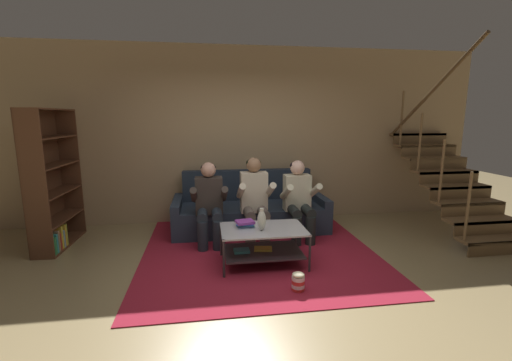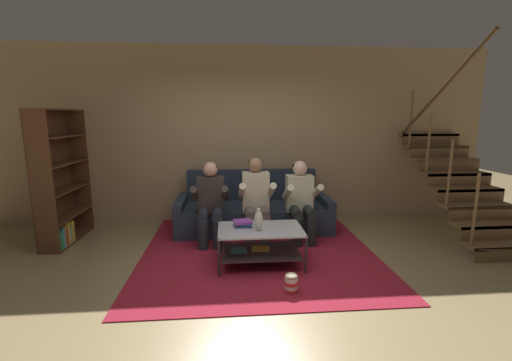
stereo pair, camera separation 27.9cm
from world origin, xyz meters
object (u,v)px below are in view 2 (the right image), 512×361
object	(u,v)px
popcorn_tub	(291,283)
person_seated_middle	(256,197)
person_seated_right	(301,198)
coffee_table	(260,241)
book_stack	(243,223)
bookshelf	(58,188)
person_seated_left	(211,200)
vase	(259,220)
couch	(253,211)

from	to	relation	value
popcorn_tub	person_seated_middle	bearing A→B (deg)	98.67
person_seated_right	person_seated_middle	bearing A→B (deg)	179.57
coffee_table	book_stack	size ratio (longest dim) A/B	4.11
bookshelf	popcorn_tub	bearing A→B (deg)	-29.60
person_seated_left	vase	distance (m)	1.05
person_seated_right	book_stack	size ratio (longest dim) A/B	4.65
person_seated_right	book_stack	world-z (taller)	person_seated_right
person_seated_middle	popcorn_tub	size ratio (longest dim) A/B	5.95
popcorn_tub	book_stack	bearing A→B (deg)	119.46
coffee_table	popcorn_tub	bearing A→B (deg)	-70.11
coffee_table	person_seated_right	bearing A→B (deg)	49.97
vase	coffee_table	bearing A→B (deg)	73.29
person_seated_right	vase	size ratio (longest dim) A/B	4.26
person_seated_left	book_stack	world-z (taller)	person_seated_left
book_stack	popcorn_tub	bearing A→B (deg)	-60.54
couch	person_seated_middle	distance (m)	0.67
person_seated_middle	person_seated_right	distance (m)	0.64
person_seated_left	book_stack	xyz separation A→B (m)	(0.42, -0.70, -0.13)
vase	bookshelf	bearing A→B (deg)	158.69
vase	popcorn_tub	size ratio (longest dim) A/B	1.33
couch	book_stack	bearing A→B (deg)	-99.88
couch	person_seated_left	distance (m)	0.92
person_seated_middle	couch	bearing A→B (deg)	90.00
couch	vase	xyz separation A→B (m)	(-0.05, -1.43, 0.29)
bookshelf	popcorn_tub	distance (m)	3.50
person_seated_right	popcorn_tub	bearing A→B (deg)	-105.34
couch	coffee_table	xyz separation A→B (m)	(-0.03, -1.36, 0.01)
bookshelf	popcorn_tub	xyz separation A→B (m)	(2.99, -1.70, -0.69)
book_stack	popcorn_tub	world-z (taller)	book_stack
book_stack	coffee_table	bearing A→B (deg)	-25.04
person_seated_left	coffee_table	xyz separation A→B (m)	(0.62, -0.79, -0.32)
vase	person_seated_middle	bearing A→B (deg)	86.94
coffee_table	book_stack	world-z (taller)	book_stack
person_seated_right	vase	xyz separation A→B (m)	(-0.69, -0.86, -0.04)
bookshelf	coffee_table	bearing A→B (deg)	-19.93
person_seated_middle	vase	world-z (taller)	person_seated_middle
couch	person_seated_right	world-z (taller)	person_seated_right
vase	couch	bearing A→B (deg)	88.14
couch	bookshelf	xyz separation A→B (m)	(-2.76, -0.37, 0.50)
book_stack	person_seated_middle	bearing A→B (deg)	72.67
couch	bookshelf	size ratio (longest dim) A/B	1.27
coffee_table	bookshelf	size ratio (longest dim) A/B	0.54
book_stack	vase	bearing A→B (deg)	-42.19
vase	person_seated_right	bearing A→B (deg)	51.41
person_seated_middle	vase	size ratio (longest dim) A/B	4.46
couch	coffee_table	size ratio (longest dim) A/B	2.35
couch	bookshelf	distance (m)	2.83
bookshelf	popcorn_tub	size ratio (longest dim) A/B	9.32
person_seated_right	bookshelf	world-z (taller)	bookshelf
couch	book_stack	distance (m)	1.30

